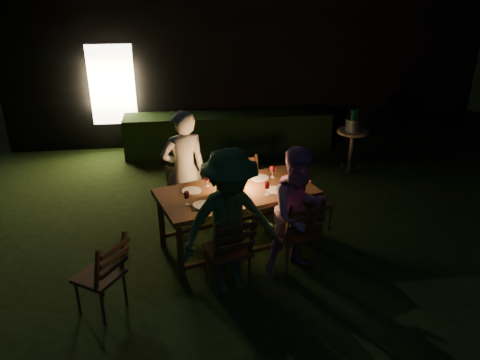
{
  "coord_description": "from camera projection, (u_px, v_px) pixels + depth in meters",
  "views": [
    {
      "loc": [
        -1.41,
        -5.41,
        3.49
      ],
      "look_at": [
        -0.69,
        0.31,
        0.88
      ],
      "focal_mm": 35.0,
      "sensor_mm": 36.0,
      "label": 1
    }
  ],
  "objects": [
    {
      "name": "bottle_table",
      "position": [
        219.0,
        184.0,
        5.96
      ],
      "size": [
        0.07,
        0.07,
        0.28
      ],
      "primitive_type": "cylinder",
      "color": "#0F471E",
      "rests_on": "dining_table"
    },
    {
      "name": "phone",
      "position": [
        200.0,
        209.0,
        5.63
      ],
      "size": [
        0.14,
        0.07,
        0.01
      ],
      "primitive_type": "cube",
      "color": "black",
      "rests_on": "dining_table"
    },
    {
      "name": "chair_near_right",
      "position": [
        295.0,
        246.0,
        5.85
      ],
      "size": [
        0.61,
        0.63,
        1.07
      ],
      "rotation": [
        0.0,
        0.0,
        0.29
      ],
      "color": "#54331C",
      "rests_on": "ground"
    },
    {
      "name": "person_house_side",
      "position": [
        184.0,
        171.0,
        6.61
      ],
      "size": [
        0.74,
        0.59,
        1.76
      ],
      "primitive_type": "imported",
      "rotation": [
        0.0,
        0.0,
        3.44
      ],
      "color": "beige",
      "rests_on": "ground"
    },
    {
      "name": "wineglass_b",
      "position": [
        187.0,
        198.0,
        5.7
      ],
      "size": [
        0.06,
        0.06,
        0.18
      ],
      "primitive_type": null,
      "color": "#59070F",
      "rests_on": "dining_table"
    },
    {
      "name": "chair_far_right",
      "position": [
        249.0,
        197.0,
        7.19
      ],
      "size": [
        0.5,
        0.52,
        0.92
      ],
      "rotation": [
        0.0,
        0.0,
        3.37
      ],
      "color": "#54331C",
      "rests_on": "ground"
    },
    {
      "name": "lantern",
      "position": [
        239.0,
        177.0,
        6.11
      ],
      "size": [
        0.16,
        0.16,
        0.35
      ],
      "color": "white",
      "rests_on": "dining_table"
    },
    {
      "name": "wineglass_a",
      "position": [
        207.0,
        180.0,
        6.19
      ],
      "size": [
        0.06,
        0.06,
        0.18
      ],
      "primitive_type": null,
      "color": "#59070F",
      "rests_on": "dining_table"
    },
    {
      "name": "chair_end",
      "position": [
        314.0,
        211.0,
        6.81
      ],
      "size": [
        0.52,
        0.5,
        0.9
      ],
      "rotation": [
        0.0,
        0.0,
        -1.32
      ],
      "color": "#54331C",
      "rests_on": "ground"
    },
    {
      "name": "chair_far_left",
      "position": [
        187.0,
        209.0,
        6.81
      ],
      "size": [
        0.56,
        0.58,
        0.97
      ],
      "rotation": [
        0.0,
        0.0,
        3.48
      ],
      "color": "#54331C",
      "rests_on": "ground"
    },
    {
      "name": "plate_near_left",
      "position": [
        203.0,
        205.0,
        5.72
      ],
      "size": [
        0.25,
        0.25,
        0.01
      ],
      "primitive_type": "cylinder",
      "color": "white",
      "rests_on": "dining_table"
    },
    {
      "name": "plate_far_right",
      "position": [
        260.0,
        178.0,
        6.46
      ],
      "size": [
        0.25,
        0.25,
        0.01
      ],
      "primitive_type": "cylinder",
      "color": "white",
      "rests_on": "dining_table"
    },
    {
      "name": "bottle_bucket_a",
      "position": [
        352.0,
        123.0,
        8.47
      ],
      "size": [
        0.07,
        0.07,
        0.32
      ],
      "primitive_type": "cylinder",
      "color": "#0F471E",
      "rests_on": "side_table"
    },
    {
      "name": "person_opp_right",
      "position": [
        299.0,
        212.0,
        5.61
      ],
      "size": [
        0.95,
        0.83,
        1.64
      ],
      "primitive_type": "imported",
      "rotation": [
        0.0,
        0.0,
        0.3
      ],
      "color": "#B47CA8",
      "rests_on": "ground"
    },
    {
      "name": "wineglass_c",
      "position": [
        267.0,
        189.0,
        5.96
      ],
      "size": [
        0.06,
        0.06,
        0.18
      ],
      "primitive_type": null,
      "color": "#59070F",
      "rests_on": "dining_table"
    },
    {
      "name": "plate_near_right",
      "position": [
        275.0,
        190.0,
        6.09
      ],
      "size": [
        0.25,
        0.25,
        0.01
      ],
      "primitive_type": "cylinder",
      "color": "white",
      "rests_on": "dining_table"
    },
    {
      "name": "person_opp_left",
      "position": [
        230.0,
        223.0,
        5.24
      ],
      "size": [
        1.29,
        0.97,
        1.77
      ],
      "primitive_type": "imported",
      "rotation": [
        0.0,
        0.0,
        0.3
      ],
      "color": "#356834",
      "rests_on": "ground"
    },
    {
      "name": "ice_bucket",
      "position": [
        354.0,
        125.0,
        8.54
      ],
      "size": [
        0.3,
        0.3,
        0.22
      ],
      "primitive_type": "cylinder",
      "color": "#A5A8AD",
      "rests_on": "side_table"
    },
    {
      "name": "napkin_left",
      "position": [
        236.0,
        202.0,
        5.79
      ],
      "size": [
        0.18,
        0.14,
        0.01
      ],
      "primitive_type": "cube",
      "color": "red",
      "rests_on": "dining_table"
    },
    {
      "name": "wineglass_d",
      "position": [
        272.0,
        172.0,
        6.46
      ],
      "size": [
        0.06,
        0.06,
        0.18
      ],
      "primitive_type": null,
      "color": "#59070F",
      "rests_on": "dining_table"
    },
    {
      "name": "plate_far_left",
      "position": [
        191.0,
        191.0,
        6.08
      ],
      "size": [
        0.25,
        0.25,
        0.01
      ],
      "primitive_type": "cylinder",
      "color": "white",
      "rests_on": "dining_table"
    },
    {
      "name": "bottle_bucket_b",
      "position": [
        356.0,
        121.0,
        8.56
      ],
      "size": [
        0.07,
        0.07,
        0.32
      ],
      "primitive_type": "cylinder",
      "color": "#0F471E",
      "rests_on": "side_table"
    },
    {
      "name": "chair_spare",
      "position": [
        102.0,
        288.0,
        5.11
      ],
      "size": [
        0.65,
        0.64,
        1.0
      ],
      "rotation": [
        0.0,
        0.0,
        0.99
      ],
      "color": "#54331C",
      "rests_on": "ground"
    },
    {
      "name": "dining_table",
      "position": [
        237.0,
        196.0,
        6.15
      ],
      "size": [
        2.23,
        1.56,
        0.84
      ],
      "rotation": [
        0.0,
        0.0,
        0.3
      ],
      "color": "#54331C",
      "rests_on": "ground"
    },
    {
      "name": "napkin_right",
      "position": [
        285.0,
        192.0,
        6.07
      ],
      "size": [
        0.18,
        0.14,
        0.01
      ],
      "primitive_type": "cube",
      "color": "red",
      "rests_on": "dining_table"
    },
    {
      "name": "chair_near_left",
      "position": [
        229.0,
        262.0,
        5.51
      ],
      "size": [
        0.61,
        0.63,
        1.08
      ],
      "rotation": [
        0.0,
        0.0,
        0.29
      ],
      "color": "#54331C",
      "rests_on": "ground"
    },
    {
      "name": "wineglass_e",
      "position": [
        239.0,
        195.0,
        5.79
      ],
      "size": [
        0.06,
        0.06,
        0.18
      ],
      "primitive_type": null,
      "color": "silver",
      "rests_on": "dining_table"
    },
    {
      "name": "side_table",
      "position": [
        352.0,
        135.0,
        8.62
      ],
      "size": [
        0.58,
        0.58,
        0.78
      ],
      "color": "brown",
      "rests_on": "ground"
    },
    {
      "name": "garden_envelope",
      "position": [
        238.0,
        55.0,
        11.4
      ],
      "size": [
        40.0,
        40.0,
        3.2
      ],
      "color": "black",
      "rests_on": "ground"
    }
  ]
}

